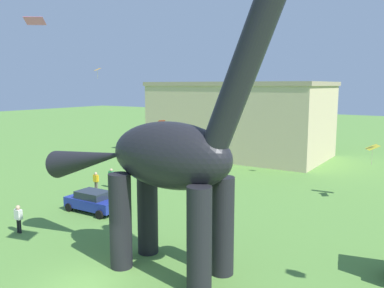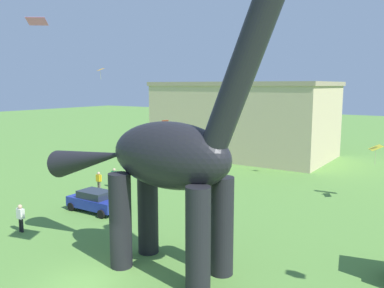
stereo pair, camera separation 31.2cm
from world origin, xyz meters
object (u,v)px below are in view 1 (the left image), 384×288
at_px(dinosaur_sculpture, 169,155).
at_px(kite_mid_right, 35,21).
at_px(parked_sedan_left, 93,201).
at_px(person_photographer, 18,216).
at_px(person_watching_child, 207,201).
at_px(kite_apex, 162,121).
at_px(person_near_flyer, 111,176).
at_px(kite_near_high, 373,147).
at_px(person_strolling_adult, 96,180).
at_px(kite_drifting, 97,70).

height_order(dinosaur_sculpture, kite_mid_right, dinosaur_sculpture).
height_order(parked_sedan_left, person_photographer, person_photographer).
bearing_deg(person_watching_child, parked_sedan_left, 32.89).
bearing_deg(dinosaur_sculpture, kite_apex, 159.27).
bearing_deg(kite_apex, person_photographer, -77.80).
distance_m(dinosaur_sculpture, person_watching_child, 11.56).
bearing_deg(person_near_flyer, dinosaur_sculpture, 8.38).
distance_m(person_photographer, person_near_flyer, 11.62).
relative_size(kite_near_high, kite_mid_right, 1.11).
distance_m(kite_near_high, kite_apex, 21.92).
xyz_separation_m(person_strolling_adult, person_photographer, (3.40, -9.78, 0.06)).
height_order(kite_drifting, kite_apex, kite_drifting).
xyz_separation_m(parked_sedan_left, kite_near_high, (16.57, 13.10, 3.64)).
bearing_deg(parked_sedan_left, person_watching_child, 36.89).
bearing_deg(kite_drifting, dinosaur_sculpture, -34.26).
distance_m(person_near_flyer, kite_near_high, 21.82).
bearing_deg(kite_drifting, kite_near_high, 17.97).
distance_m(person_near_flyer, kite_mid_right, 16.08).
xyz_separation_m(dinosaur_sculpture, kite_near_high, (6.42, 17.61, -1.37)).
bearing_deg(person_strolling_adult, person_photographer, 31.73).
xyz_separation_m(person_watching_child, kite_mid_right, (-6.15, -9.57, 12.27)).
relative_size(person_near_flyer, kite_drifting, 1.85).
xyz_separation_m(person_photographer, kite_drifting, (-4.56, 11.51, 9.45)).
relative_size(kite_drifting, kite_near_high, 0.63).
xyz_separation_m(person_near_flyer, kite_mid_right, (4.11, -10.12, 11.80)).
bearing_deg(person_near_flyer, person_photographer, -30.36).
bearing_deg(kite_near_high, kite_drifting, -162.03).
distance_m(parked_sedan_left, person_strolling_adult, 5.95).
bearing_deg(person_photographer, person_watching_child, 162.91).
xyz_separation_m(dinosaur_sculpture, person_watching_child, (-3.57, 9.68, -5.20)).
xyz_separation_m(person_photographer, person_near_flyer, (-2.96, 11.23, 0.01)).
bearing_deg(kite_apex, kite_near_high, -5.72).
relative_size(dinosaur_sculpture, person_photographer, 9.03).
xyz_separation_m(person_photographer, kite_apex, (-4.49, 20.79, 4.20)).
bearing_deg(kite_apex, parked_sedan_left, -71.13).
distance_m(person_watching_child, kite_drifting, 15.48).
relative_size(person_photographer, kite_drifting, 1.83).
distance_m(person_near_flyer, kite_apex, 10.54).
xyz_separation_m(kite_near_high, kite_apex, (-21.79, 2.18, 0.84)).
bearing_deg(person_strolling_adult, parked_sedan_left, 56.55).
xyz_separation_m(parked_sedan_left, person_strolling_adult, (-4.13, 4.28, 0.21)).
height_order(parked_sedan_left, person_near_flyer, person_near_flyer).
height_order(parked_sedan_left, kite_near_high, kite_near_high).
xyz_separation_m(dinosaur_sculpture, kite_apex, (-15.37, 19.79, -0.53)).
bearing_deg(person_watching_child, kite_drifting, -9.38).
distance_m(person_strolling_adult, person_photographer, 10.35).
height_order(person_watching_child, person_photographer, person_photographer).
distance_m(person_watching_child, kite_apex, 16.22).
bearing_deg(person_strolling_adult, kite_near_high, 125.68).
height_order(dinosaur_sculpture, parked_sedan_left, dinosaur_sculpture).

